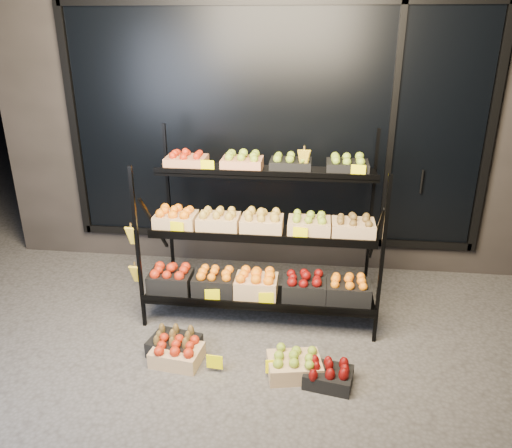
# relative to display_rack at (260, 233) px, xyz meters

# --- Properties ---
(ground) EXTENTS (24.00, 24.00, 0.00)m
(ground) POSITION_rel_display_rack_xyz_m (0.01, -0.60, -0.79)
(ground) COLOR #514F4C
(ground) RESTS_ON ground
(building) EXTENTS (6.00, 2.08, 3.50)m
(building) POSITION_rel_display_rack_xyz_m (0.01, 1.99, 0.96)
(building) COLOR #2D2826
(building) RESTS_ON ground
(display_rack) EXTENTS (2.18, 1.02, 1.66)m
(display_rack) POSITION_rel_display_rack_xyz_m (0.00, 0.00, 0.00)
(display_rack) COLOR black
(display_rack) RESTS_ON ground
(tag_floor_a) EXTENTS (0.13, 0.01, 0.12)m
(tag_floor_a) POSITION_rel_display_rack_xyz_m (-0.25, -1.00, -0.73)
(tag_floor_a) COLOR #FFF400
(tag_floor_a) RESTS_ON ground
(tag_floor_b) EXTENTS (0.13, 0.01, 0.12)m
(tag_floor_b) POSITION_rel_display_rack_xyz_m (0.22, -1.00, -0.73)
(tag_floor_b) COLOR #FFF400
(tag_floor_b) RESTS_ON ground
(floor_crate_left) EXTENTS (0.42, 0.34, 0.20)m
(floor_crate_left) POSITION_rel_display_rack_xyz_m (-0.57, -0.91, -0.69)
(floor_crate_left) COLOR tan
(floor_crate_left) RESTS_ON ground
(floor_crate_midleft) EXTENTS (0.45, 0.37, 0.20)m
(floor_crate_midleft) POSITION_rel_display_rack_xyz_m (-0.63, -0.79, -0.69)
(floor_crate_midleft) COLOR black
(floor_crate_midleft) RESTS_ON ground
(floor_crate_midright) EXTENTS (0.46, 0.38, 0.21)m
(floor_crate_midright) POSITION_rel_display_rack_xyz_m (0.38, -0.95, -0.69)
(floor_crate_midright) COLOR tan
(floor_crate_midright) RESTS_ON ground
(floor_crate_right) EXTENTS (0.40, 0.32, 0.19)m
(floor_crate_right) POSITION_rel_display_rack_xyz_m (0.64, -1.03, -0.70)
(floor_crate_right) COLOR black
(floor_crate_right) RESTS_ON ground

